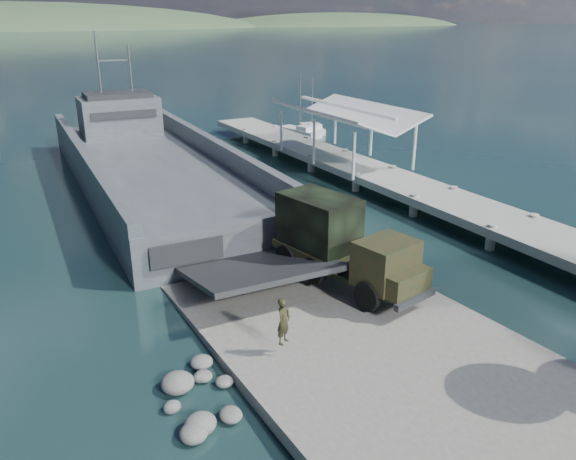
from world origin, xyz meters
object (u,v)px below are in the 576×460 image
object	(u,v)px
military_truck	(340,242)
sailboat_near	(301,132)
pier	(352,158)
landing_craft	(153,175)
sailboat_far	(312,129)
soldier	(284,331)

from	to	relation	value
military_truck	sailboat_near	world-z (taller)	sailboat_near
pier	sailboat_near	xyz separation A→B (m)	(4.81, 15.74, -1.26)
landing_craft	sailboat_far	distance (m)	23.56
sailboat_near	military_truck	bearing A→B (deg)	-127.47
soldier	sailboat_near	world-z (taller)	sailboat_near
soldier	landing_craft	bearing A→B (deg)	53.04
landing_craft	soldier	xyz separation A→B (m)	(-2.41, -23.63, 0.43)
sailboat_far	military_truck	bearing A→B (deg)	-107.27
soldier	sailboat_far	bearing A→B (deg)	26.01
soldier	sailboat_near	xyz separation A→B (m)	(20.82, 34.33, -1.01)
sailboat_near	landing_craft	bearing A→B (deg)	-159.73
military_truck	sailboat_far	world-z (taller)	sailboat_far
pier	landing_craft	size ratio (longest dim) A/B	1.16
sailboat_near	soldier	bearing A→B (deg)	-131.12
landing_craft	sailboat_far	bearing A→B (deg)	32.56
sailboat_near	sailboat_far	distance (m)	2.26
landing_craft	military_truck	size ratio (longest dim) A/B	4.79
military_truck	soldier	size ratio (longest dim) A/B	4.69
pier	sailboat_far	xyz separation A→B (m)	(6.82, 16.77, -1.29)
pier	military_truck	bearing A→B (deg)	-127.06
soldier	sailboat_near	bearing A→B (deg)	27.62
military_truck	pier	bearing A→B (deg)	41.97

